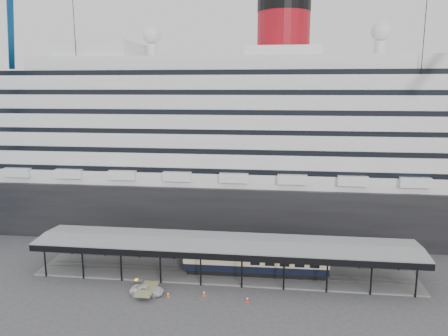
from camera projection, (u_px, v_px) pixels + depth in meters
The scene contains 8 objects.
ground at pixel (220, 289), 60.17m from camera, with size 200.00×200.00×0.00m, color #3E3E41.
cruise_ship at pixel (241, 133), 88.02m from camera, with size 130.00×30.00×43.90m.
platform_canopy at pixel (225, 259), 64.61m from camera, with size 56.00×9.18×5.30m.
port_truck at pixel (147, 290), 58.55m from camera, with size 2.06×4.47×1.24m, color silver.
pullman_carriage at pixel (256, 259), 64.03m from camera, with size 21.16×3.12×20.73m.
traffic_cone_left at pixel (168, 294), 57.83m from camera, with size 0.44×0.44×0.78m.
traffic_cone_mid at pixel (204, 293), 58.14m from camera, with size 0.56×0.56×0.83m.
traffic_cone_right at pixel (247, 299), 56.47m from camera, with size 0.55×0.55×0.81m.
Camera 1 is at (7.48, -55.59, 27.46)m, focal length 35.00 mm.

